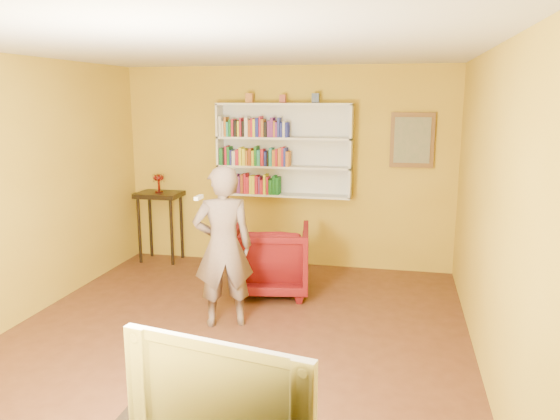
{
  "coord_description": "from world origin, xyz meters",
  "views": [
    {
      "loc": [
        1.51,
        -4.72,
        2.27
      ],
      "look_at": [
        0.3,
        0.75,
        1.12
      ],
      "focal_mm": 35.0,
      "sensor_mm": 36.0,
      "label": 1
    }
  ],
  "objects_px": {
    "console_table": "(160,204)",
    "person": "(223,247)",
    "ruby_lustre": "(159,179)",
    "armchair": "(271,259)",
    "bookshelf": "(285,150)",
    "television": "(226,388)"
  },
  "relations": [
    {
      "from": "ruby_lustre",
      "to": "television",
      "type": "relative_size",
      "value": 0.24
    },
    {
      "from": "bookshelf",
      "to": "armchair",
      "type": "height_order",
      "value": "bookshelf"
    },
    {
      "from": "bookshelf",
      "to": "console_table",
      "type": "height_order",
      "value": "bookshelf"
    },
    {
      "from": "console_table",
      "to": "person",
      "type": "height_order",
      "value": "person"
    },
    {
      "from": "person",
      "to": "television",
      "type": "xyz_separation_m",
      "value": [
        0.85,
        -2.54,
        -0.03
      ]
    },
    {
      "from": "armchair",
      "to": "console_table",
      "type": "bearing_deg",
      "value": -36.66
    },
    {
      "from": "armchair",
      "to": "person",
      "type": "height_order",
      "value": "person"
    },
    {
      "from": "ruby_lustre",
      "to": "armchair",
      "type": "xyz_separation_m",
      "value": [
        1.83,
        -0.94,
        -0.76
      ]
    },
    {
      "from": "bookshelf",
      "to": "console_table",
      "type": "xyz_separation_m",
      "value": [
        -1.76,
        -0.16,
        -0.78
      ]
    },
    {
      "from": "television",
      "to": "person",
      "type": "bearing_deg",
      "value": 119.34
    },
    {
      "from": "bookshelf",
      "to": "person",
      "type": "height_order",
      "value": "bookshelf"
    },
    {
      "from": "person",
      "to": "television",
      "type": "bearing_deg",
      "value": 85.86
    },
    {
      "from": "bookshelf",
      "to": "television",
      "type": "relative_size",
      "value": 1.69
    },
    {
      "from": "console_table",
      "to": "armchair",
      "type": "height_order",
      "value": "console_table"
    },
    {
      "from": "ruby_lustre",
      "to": "bookshelf",
      "type": "bearing_deg",
      "value": 5.18
    },
    {
      "from": "person",
      "to": "console_table",
      "type": "bearing_deg",
      "value": -73.81
    },
    {
      "from": "television",
      "to": "armchair",
      "type": "bearing_deg",
      "value": 110.4
    },
    {
      "from": "bookshelf",
      "to": "console_table",
      "type": "relative_size",
      "value": 1.83
    },
    {
      "from": "bookshelf",
      "to": "ruby_lustre",
      "type": "height_order",
      "value": "bookshelf"
    },
    {
      "from": "ruby_lustre",
      "to": "person",
      "type": "height_order",
      "value": "person"
    },
    {
      "from": "ruby_lustre",
      "to": "person",
      "type": "distance_m",
      "value": 2.54
    },
    {
      "from": "television",
      "to": "ruby_lustre",
      "type": "bearing_deg",
      "value": 129.2
    }
  ]
}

